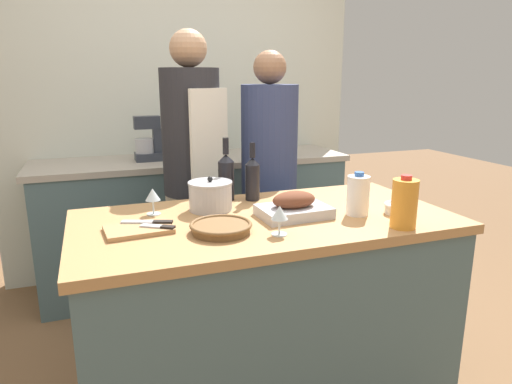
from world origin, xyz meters
The scene contains 23 objects.
kitchen_island centered at (0.00, 0.00, 0.46)m, with size 1.59×0.79×0.91m.
back_counter centered at (0.00, 1.42, 0.47)m, with size 2.18×0.60×0.93m.
back_wall centered at (0.00, 1.77, 1.27)m, with size 2.68×0.10×2.55m.
roasting_pan centered at (0.11, -0.04, 0.96)m, with size 0.30×0.21×0.11m.
wicker_basket centered at (-0.23, -0.13, 0.94)m, with size 0.24×0.24×0.04m.
cutting_board centered at (-0.53, -0.01, 0.92)m, with size 0.26×0.19×0.02m.
stock_pot centered at (-0.19, 0.18, 0.98)m, with size 0.20×0.20×0.15m.
mixing_bowl centered at (0.56, -0.16, 0.94)m, with size 0.13×0.13×0.05m.
juice_jug centered at (0.46, -0.31, 1.01)m, with size 0.10×0.10×0.21m.
milk_jug centered at (0.38, -0.10, 1.00)m, with size 0.09×0.09×0.19m.
wine_bottle_green centered at (-0.08, 0.32, 1.03)m, with size 0.08×0.08×0.30m.
wine_bottle_dark centered at (0.04, 0.28, 1.02)m, with size 0.07×0.07×0.28m.
wine_glass_left centered at (-0.44, 0.20, 1.00)m, with size 0.06×0.06×0.12m.
wine_glass_right centered at (-0.03, -0.23, 1.00)m, with size 0.06×0.06×0.11m.
knife_chef centered at (-0.48, 0.03, 0.93)m, with size 0.20×0.10×0.01m.
knife_paring centered at (-0.45, -0.04, 0.93)m, with size 0.13×0.10×0.01m.
knife_bread centered at (-0.49, 0.08, 0.92)m, with size 0.17×0.07×0.01m.
stand_mixer centered at (-0.31, 1.41, 1.06)m, with size 0.18×0.14×0.30m.
condiment_bottle_tall centered at (0.49, 1.29, 1.00)m, with size 0.07×0.07×0.15m.
condiment_bottle_short centered at (0.24, 1.58, 1.03)m, with size 0.07×0.07×0.21m.
condiment_bottle_extra centered at (0.62, 1.29, 1.03)m, with size 0.06×0.06×0.20m.
person_cook_aproned centered at (-0.14, 0.80, 0.97)m, with size 0.35×0.37×1.74m.
person_cook_guest centered at (0.32, 0.78, 0.91)m, with size 0.33×0.33×1.64m.
Camera 1 is at (-0.67, -1.72, 1.49)m, focal length 32.00 mm.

